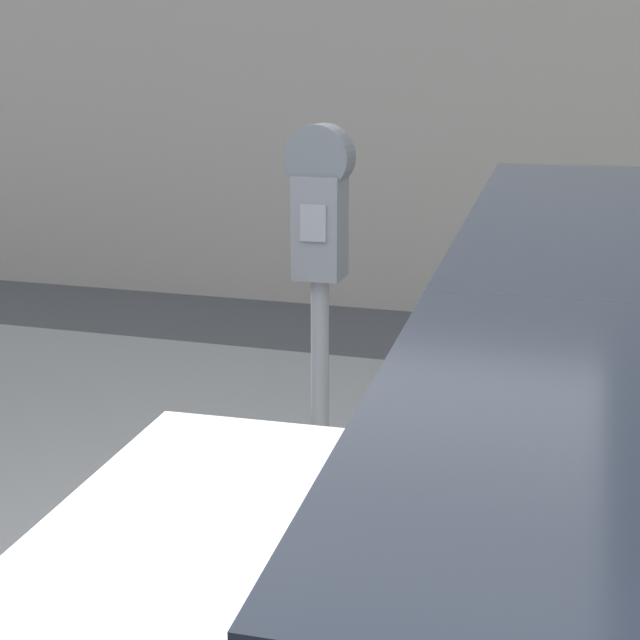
{
  "coord_description": "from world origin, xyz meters",
  "views": [
    {
      "loc": [
        1.16,
        -1.75,
        1.93
      ],
      "look_at": [
        0.3,
        1.1,
        1.1
      ],
      "focal_mm": 50.0,
      "sensor_mm": 36.0,
      "label": 1
    }
  ],
  "objects": [
    {
      "name": "parking_meter",
      "position": [
        0.3,
        1.1,
        1.32
      ],
      "size": [
        0.22,
        0.15,
        1.63
      ],
      "color": "gray",
      "rests_on": "sidewalk"
    },
    {
      "name": "sidewalk",
      "position": [
        0.0,
        2.2,
        0.07
      ],
      "size": [
        24.0,
        2.8,
        0.14
      ],
      "color": "#9E9B96",
      "rests_on": "ground_plane"
    }
  ]
}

